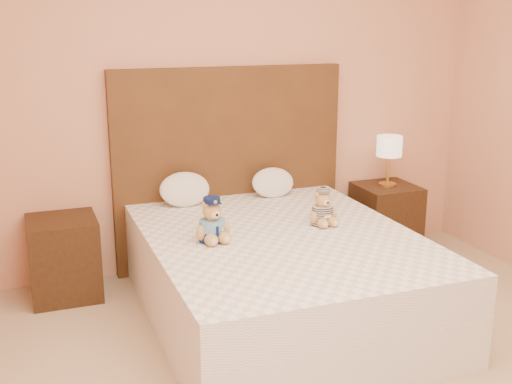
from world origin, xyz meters
TOP-DOWN VIEW (x-y plane):
  - room_walls at (0.00, 0.46)m, footprint 4.04×4.52m
  - bed at (0.00, 1.20)m, footprint 1.60×2.00m
  - headboard at (0.00, 2.21)m, footprint 1.75×0.08m
  - nightstand_left at (-1.25, 2.00)m, footprint 0.45×0.45m
  - nightstand_right at (1.25, 2.00)m, footprint 0.45×0.45m
  - lamp at (1.25, 2.00)m, footprint 0.20×0.20m
  - teddy_police at (-0.43, 1.23)m, footprint 0.26×0.25m
  - teddy_prisoner at (0.32, 1.29)m, footprint 0.22×0.22m
  - pillow_left at (-0.39, 2.03)m, footprint 0.36×0.23m
  - pillow_right at (0.28, 2.03)m, footprint 0.33×0.21m

SIDE VIEW (x-z plane):
  - nightstand_left at x=-1.25m, z-range 0.00..0.55m
  - nightstand_right at x=1.25m, z-range 0.00..0.55m
  - bed at x=0.00m, z-range 0.00..0.55m
  - teddy_prisoner at x=0.32m, z-range 0.55..0.78m
  - pillow_right at x=0.28m, z-range 0.55..0.78m
  - pillow_left at x=-0.39m, z-range 0.55..0.81m
  - teddy_police at x=-0.43m, z-range 0.55..0.82m
  - headboard at x=0.00m, z-range 0.00..1.50m
  - lamp at x=1.25m, z-range 0.65..1.05m
  - room_walls at x=0.00m, z-range 0.45..3.17m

